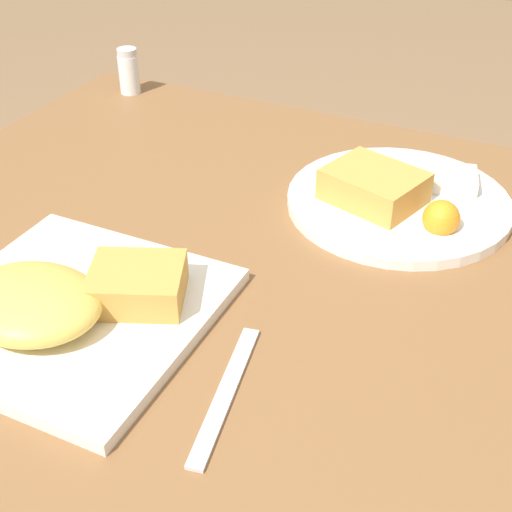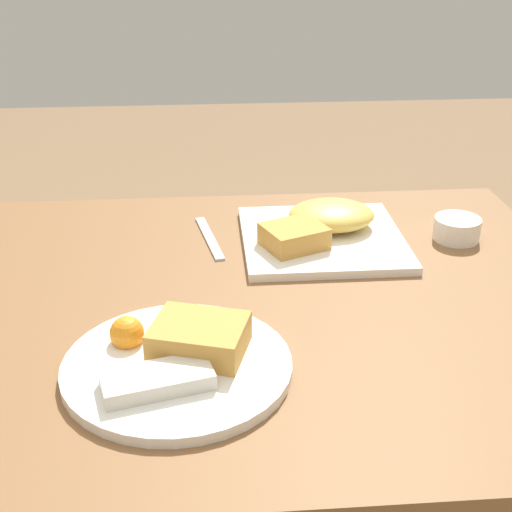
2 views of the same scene
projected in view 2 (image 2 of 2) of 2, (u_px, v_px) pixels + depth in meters
dining_table at (249, 346)px, 1.08m from camera, size 1.03×0.82×0.72m
plate_square_near at (322, 229)px, 1.21m from camera, size 0.27×0.27×0.06m
plate_oval_far at (178, 359)px, 0.87m from camera, size 0.28×0.28×0.05m
sauce_ramekin at (457, 228)px, 1.21m from camera, size 0.08×0.08×0.04m
butter_knife at (209, 238)px, 1.22m from camera, size 0.05×0.18×0.00m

